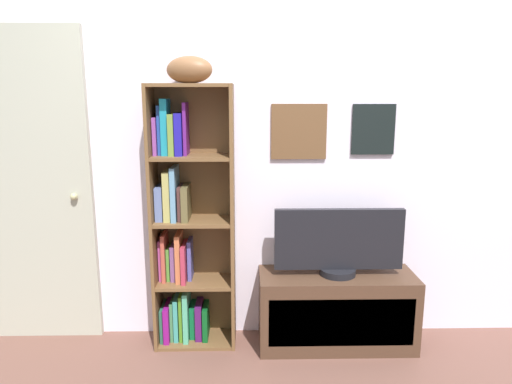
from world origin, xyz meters
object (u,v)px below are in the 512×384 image
Objects in this scene: football at (189,70)px; door at (23,190)px; bookshelf at (186,228)px; tv_stand at (336,310)px; television at (339,243)px.

door is (-1.06, 0.11, -0.71)m from football.
door is (-1.01, 0.08, 0.23)m from bookshelf.
bookshelf is at bearing 175.11° from tv_stand.
bookshelf is 1.68× the size of tv_stand.
door reaches higher than television.
football is at bearing -28.79° from bookshelf.
football is at bearing -5.72° from door.
bookshelf is at bearing -4.38° from door.
door reaches higher than football.
tv_stand is 0.44m from television.
football is 0.35× the size of television.
football reaches higher than tv_stand.
football is 1.28m from door.
tv_stand is at bearing -90.00° from television.
football reaches higher than television.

